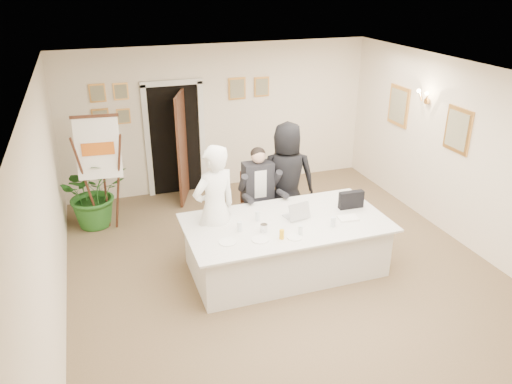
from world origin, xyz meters
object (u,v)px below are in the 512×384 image
object	(u,v)px
conference_table	(286,245)
standing_man	(215,210)
standing_woman	(287,179)
seated_man	(259,192)
flip_chart	(103,180)
laptop_bag	(351,200)
paper_stack	(348,218)
potted_palm	(94,192)
oj_glass	(282,234)
laptop	(296,208)
steel_jug	(264,228)

from	to	relation	value
conference_table	standing_man	world-z (taller)	standing_man
conference_table	standing_woman	world-z (taller)	standing_woman
seated_man	flip_chart	xyz separation A→B (m)	(-2.33, 0.99, 0.14)
laptop_bag	paper_stack	bearing A→B (deg)	-121.60
standing_man	laptop_bag	size ratio (longest dim) A/B	5.10
conference_table	potted_palm	bearing A→B (deg)	137.00
standing_woman	standing_man	bearing A→B (deg)	46.56
standing_man	standing_woman	distance (m)	1.60
seated_man	flip_chart	distance (m)	2.54
seated_man	standing_woman	world-z (taller)	standing_woman
standing_man	paper_stack	distance (m)	1.89
oj_glass	laptop	bearing A→B (deg)	51.25
conference_table	steel_jug	world-z (taller)	steel_jug
standing_woman	conference_table	bearing A→B (deg)	85.26
standing_woman	steel_jug	bearing A→B (deg)	74.07
paper_stack	laptop_bag	bearing A→B (deg)	55.72
laptop_bag	paper_stack	size ratio (longest dim) A/B	1.35
seated_man	steel_jug	bearing A→B (deg)	-114.67
flip_chart	laptop	xyz separation A→B (m)	(2.54, -1.99, 0.01)
flip_chart	laptop_bag	size ratio (longest dim) A/B	5.25
laptop	laptop_bag	distance (m)	0.89
standing_man	oj_glass	distance (m)	1.05
standing_woman	paper_stack	bearing A→B (deg)	124.21
potted_palm	conference_table	bearing A→B (deg)	-43.00
laptop	steel_jug	size ratio (longest dim) A/B	3.21
laptop	laptop_bag	bearing A→B (deg)	-10.30
standing_man	steel_jug	bearing A→B (deg)	115.73
conference_table	standing_man	xyz separation A→B (m)	(-0.94, 0.35, 0.56)
laptop_bag	steel_jug	distance (m)	1.50
conference_table	potted_palm	size ratio (longest dim) A/B	2.35
standing_man	steel_jug	distance (m)	0.76
paper_stack	conference_table	bearing A→B (deg)	166.15
seated_man	flip_chart	world-z (taller)	flip_chart
seated_man	flip_chart	bearing A→B (deg)	148.90
standing_woman	laptop_bag	world-z (taller)	standing_woman
conference_table	flip_chart	world-z (taller)	flip_chart
potted_palm	laptop	bearing A→B (deg)	-39.64
oj_glass	steel_jug	bearing A→B (deg)	120.95
steel_jug	laptop_bag	bearing A→B (deg)	10.77
seated_man	laptop	xyz separation A→B (m)	(0.21, -1.00, 0.15)
standing_woman	potted_palm	size ratio (longest dim) A/B	1.53
potted_palm	paper_stack	bearing A→B (deg)	-37.16
paper_stack	standing_woman	bearing A→B (deg)	106.56
seated_man	standing_woman	xyz separation A→B (m)	(0.48, 0.02, 0.17)
laptop	steel_jug	world-z (taller)	laptop
standing_man	flip_chart	bearing A→B (deg)	-70.88
laptop	oj_glass	size ratio (longest dim) A/B	2.71
conference_table	standing_woman	xyz separation A→B (m)	(0.46, 1.12, 0.54)
standing_woman	paper_stack	distance (m)	1.40
standing_man	steel_jug	xyz separation A→B (m)	(0.54, -0.53, -0.12)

